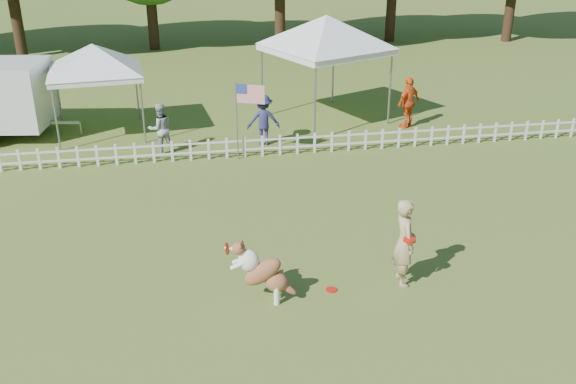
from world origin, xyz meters
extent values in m
plane|color=#42601E|center=(0.00, 0.00, 0.00)|extent=(120.00, 120.00, 0.00)
imported|color=tan|center=(1.93, -0.02, 0.85)|extent=(0.43, 0.63, 1.71)
cylinder|color=red|center=(0.58, -0.07, 0.01)|extent=(0.26, 0.26, 0.02)
imported|color=#A0A1A6|center=(-2.54, 7.77, 0.72)|extent=(0.84, 0.75, 1.44)
imported|color=navy|center=(0.42, 7.97, 0.75)|extent=(0.99, 0.59, 1.50)
imported|color=#E1501A|center=(5.13, 8.78, 0.82)|extent=(1.03, 0.84, 1.64)
camera|label=1|loc=(-1.91, -9.81, 6.47)|focal=40.00mm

